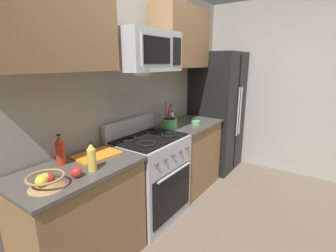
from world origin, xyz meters
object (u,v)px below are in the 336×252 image
cutting_board (97,155)px  prep_bowl (196,122)px  range_oven (150,177)px  bottle_oil (92,157)px  apple_loose (77,172)px  microwave (145,51)px  refrigerator (217,112)px  fruit_basket (46,181)px  utensil_crock (169,123)px  bottle_hot_sauce (60,151)px  bottle_vinegar (172,118)px

cutting_board → prep_bowl: size_ratio=3.16×
range_oven → prep_bowl: bearing=-6.9°
bottle_oil → apple_loose: bearing=179.8°
range_oven → microwave: size_ratio=1.53×
prep_bowl → refrigerator: bearing=5.6°
range_oven → cutting_board: size_ratio=2.97×
fruit_basket → refrigerator: bearing=1.8°
microwave → utensil_crock: bearing=5.7°
range_oven → bottle_hot_sauce: size_ratio=4.38×
microwave → bottle_vinegar: bearing=10.2°
utensil_crock → cutting_board: size_ratio=0.88×
utensil_crock → bottle_hot_sauce: utensil_crock is taller
fruit_basket → bottle_vinegar: (1.83, 0.25, 0.04)m
apple_loose → prep_bowl: 1.82m
cutting_board → prep_bowl: (1.47, -0.17, 0.02)m
utensil_crock → range_oven: bearing=-171.3°
refrigerator → fruit_basket: bearing=-178.2°
bottle_oil → range_oven: bearing=9.6°
range_oven → microwave: 1.32m
fruit_basket → cutting_board: size_ratio=0.64×
fruit_basket → prep_bowl: size_ratio=2.02×
refrigerator → prep_bowl: bearing=-174.4°
microwave → apple_loose: size_ratio=9.14×
prep_bowl → utensil_crock: bearing=154.3°
bottle_hot_sauce → microwave: bearing=-8.0°
range_oven → prep_bowl: 0.97m
apple_loose → bottle_hot_sauce: bearing=76.5°
utensil_crock → cutting_board: (-1.11, -0.01, -0.06)m
refrigerator → bottle_vinegar: refrigerator is taller
refrigerator → microwave: microwave is taller
bottle_vinegar → refrigerator: bearing=-8.5°
bottle_vinegar → bottle_oil: (-1.49, -0.29, 0.02)m
range_oven → apple_loose: size_ratio=13.99×
refrigerator → microwave: size_ratio=2.59×
bottle_hot_sauce → prep_bowl: 1.77m
apple_loose → bottle_oil: bearing=-0.2°
utensil_crock → bottle_oil: bearing=-170.7°
range_oven → utensil_crock: 0.70m
fruit_basket → range_oven: bearing=5.3°
apple_loose → bottle_hot_sauce: size_ratio=0.31×
refrigerator → range_oven: bearing=179.4°
apple_loose → bottle_vinegar: bottle_vinegar is taller
cutting_board → bottle_oil: bottle_oil is taller
utensil_crock → bottle_oil: (-1.32, -0.22, 0.04)m
fruit_basket → bottle_vinegar: bottle_vinegar is taller
refrigerator → bottle_vinegar: (-1.06, 0.16, 0.07)m
bottle_vinegar → prep_bowl: (0.20, -0.24, -0.06)m
microwave → fruit_basket: (-1.18, -0.14, -0.84)m
utensil_crock → fruit_basket: utensil_crock is taller
bottle_vinegar → bottle_hot_sauce: bearing=179.6°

